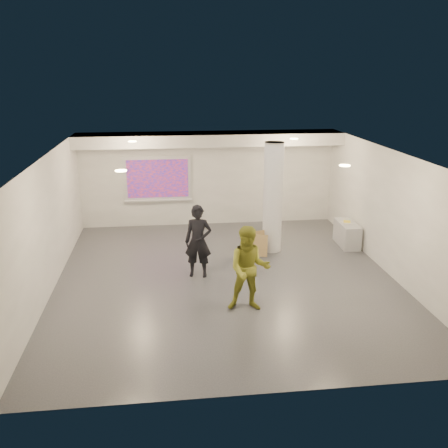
{
  "coord_description": "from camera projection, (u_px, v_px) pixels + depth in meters",
  "views": [
    {
      "loc": [
        -1.38,
        -10.98,
        4.83
      ],
      "look_at": [
        0.0,
        0.4,
        1.25
      ],
      "focal_mm": 40.0,
      "sensor_mm": 36.0,
      "label": 1
    }
  ],
  "objects": [
    {
      "name": "downlight_se",
      "position": [
        345.0,
        166.0,
        9.95
      ],
      "size": [
        0.22,
        0.22,
        0.02
      ],
      "primitive_type": "cylinder",
      "color": "#F6DF93",
      "rests_on": "ceiling"
    },
    {
      "name": "column",
      "position": [
        273.0,
        198.0,
        13.44
      ],
      "size": [
        0.52,
        0.52,
        3.0
      ],
      "primitive_type": "cylinder",
      "color": "white",
      "rests_on": "floor"
    },
    {
      "name": "wall_right",
      "position": [
        390.0,
        213.0,
        12.02
      ],
      "size": [
        0.01,
        9.0,
        3.0
      ],
      "primitive_type": "cube",
      "color": "silver",
      "rests_on": "floor"
    },
    {
      "name": "downlight_nw",
      "position": [
        132.0,
        141.0,
        13.23
      ],
      "size": [
        0.22,
        0.22,
        0.02
      ],
      "primitive_type": "cylinder",
      "color": "#F6DF93",
      "rests_on": "ceiling"
    },
    {
      "name": "postit_pad",
      "position": [
        347.0,
        222.0,
        14.15
      ],
      "size": [
        0.26,
        0.31,
        0.03
      ],
      "primitive_type": "cube",
      "rotation": [
        0.0,
        0.0,
        -0.33
      ],
      "color": "yellow",
      "rests_on": "credenza"
    },
    {
      "name": "soffit_band",
      "position": [
        210.0,
        139.0,
        14.91
      ],
      "size": [
        8.0,
        1.1,
        0.36
      ],
      "primitive_type": "cube",
      "color": "silver",
      "rests_on": "ceiling"
    },
    {
      "name": "wall_front",
      "position": [
        264.0,
        307.0,
        7.29
      ],
      "size": [
        8.0,
        0.01,
        3.0
      ],
      "primitive_type": "cube",
      "color": "silver",
      "rests_on": "floor"
    },
    {
      "name": "woman",
      "position": [
        198.0,
        241.0,
        11.91
      ],
      "size": [
        0.72,
        0.54,
        1.77
      ],
      "primitive_type": "imported",
      "rotation": [
        0.0,
        0.0,
        -0.2
      ],
      "color": "black",
      "rests_on": "floor"
    },
    {
      "name": "cardboard_back",
      "position": [
        255.0,
        243.0,
        13.47
      ],
      "size": [
        0.6,
        0.34,
        0.64
      ],
      "primitive_type": "cube",
      "rotation": [
        -0.15,
        0.0,
        0.35
      ],
      "color": "#9C7C4A",
      "rests_on": "floor"
    },
    {
      "name": "downlight_sw",
      "position": [
        121.0,
        171.0,
        9.44
      ],
      "size": [
        0.22,
        0.22,
        0.02
      ],
      "primitive_type": "cylinder",
      "color": "#F6DF93",
      "rests_on": "ceiling"
    },
    {
      "name": "papers_stack",
      "position": [
        346.0,
        223.0,
        14.08
      ],
      "size": [
        0.29,
        0.36,
        0.02
      ],
      "primitive_type": "cube",
      "rotation": [
        0.0,
        0.0,
        0.13
      ],
      "color": "silver",
      "rests_on": "credenza"
    },
    {
      "name": "cardboard_front",
      "position": [
        258.0,
        246.0,
        13.37
      ],
      "size": [
        0.56,
        0.32,
        0.58
      ],
      "primitive_type": "cube",
      "rotation": [
        -0.21,
        0.0,
        -0.28
      ],
      "color": "#9C7C4A",
      "rests_on": "floor"
    },
    {
      "name": "man",
      "position": [
        249.0,
        269.0,
        10.22
      ],
      "size": [
        0.97,
        0.8,
        1.81
      ],
      "primitive_type": "imported",
      "rotation": [
        0.0,
        0.0,
        -0.14
      ],
      "color": "#979B2C",
      "rests_on": "floor"
    },
    {
      "name": "floor",
      "position": [
        226.0,
        278.0,
        12.01
      ],
      "size": [
        8.0,
        9.0,
        0.01
      ],
      "primitive_type": "cube",
      "color": "#3A3C41",
      "rests_on": "ground"
    },
    {
      "name": "ceiling",
      "position": [
        226.0,
        154.0,
        11.11
      ],
      "size": [
        8.0,
        9.0,
        0.01
      ],
      "primitive_type": "cube",
      "color": "white",
      "rests_on": "floor"
    },
    {
      "name": "projection_screen",
      "position": [
        158.0,
        179.0,
        15.59
      ],
      "size": [
        2.1,
        0.13,
        1.42
      ],
      "color": "silver",
      "rests_on": "wall_back"
    },
    {
      "name": "credenza",
      "position": [
        347.0,
        234.0,
        14.18
      ],
      "size": [
        0.51,
        1.14,
        0.66
      ],
      "primitive_type": "cube",
      "rotation": [
        0.0,
        0.0,
        -0.03
      ],
      "color": "#A2A4A8",
      "rests_on": "floor"
    },
    {
      "name": "downlight_ne",
      "position": [
        294.0,
        139.0,
        13.74
      ],
      "size": [
        0.22,
        0.22,
        0.02
      ],
      "primitive_type": "cylinder",
      "color": "#F6DF93",
      "rests_on": "ceiling"
    },
    {
      "name": "wall_back",
      "position": [
        208.0,
        178.0,
        15.82
      ],
      "size": [
        8.0,
        0.01,
        3.0
      ],
      "primitive_type": "cube",
      "color": "silver",
      "rests_on": "floor"
    },
    {
      "name": "wall_left",
      "position": [
        48.0,
        225.0,
        11.1
      ],
      "size": [
        0.01,
        9.0,
        3.0
      ],
      "primitive_type": "cube",
      "color": "silver",
      "rests_on": "floor"
    }
  ]
}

